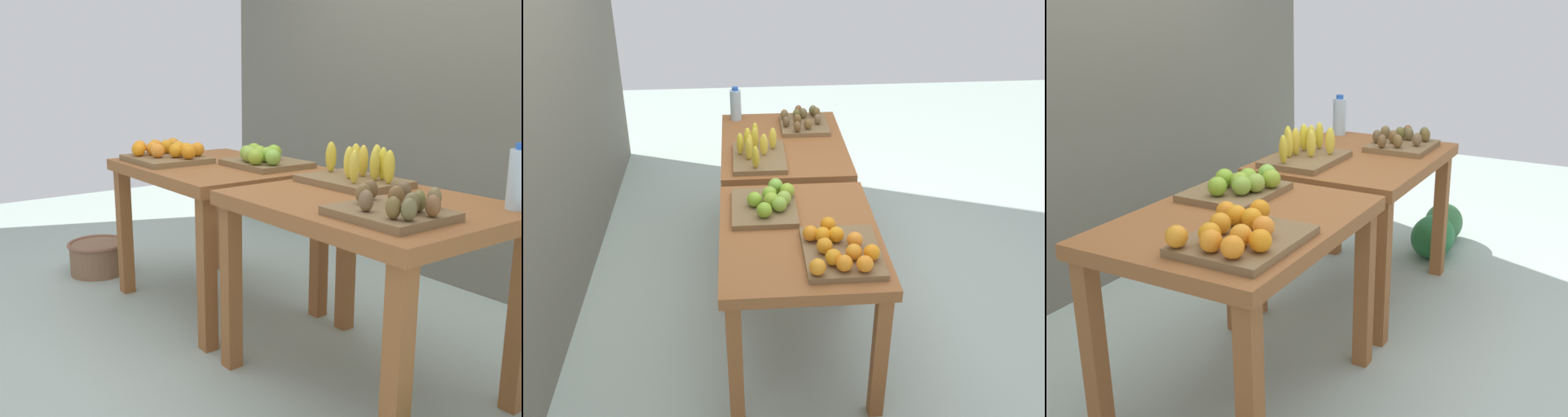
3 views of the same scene
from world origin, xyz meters
The scene contains 10 objects.
ground_plane centered at (0.00, 0.00, 0.00)m, with size 8.00×8.00×0.00m, color #A2B4AA.
back_wall centered at (0.00, 1.35, 1.50)m, with size 4.40×0.12×3.00m, color #646255.
display_table_left centered at (-0.56, 0.00, 0.67)m, with size 1.04×0.80×0.79m.
display_table_right centered at (0.56, 0.00, 0.67)m, with size 1.04×0.80×0.79m.
orange_bin centered at (-0.80, -0.16, 0.83)m, with size 0.45×0.37×0.11m.
apple_bin centered at (-0.32, 0.14, 0.83)m, with size 0.40×0.36×0.11m.
banana_crate centered at (0.32, 0.18, 0.84)m, with size 0.44×0.32×0.17m.
kiwi_bin centered at (0.81, -0.16, 0.82)m, with size 0.37×0.33×0.10m.
water_bottle centered at (0.98, 0.30, 0.90)m, with size 0.08×0.08×0.24m.
watermelon_pile centered at (1.40, -0.22, 0.13)m, with size 0.68×0.32×0.27m.
Camera 2 is at (-3.24, 0.28, 2.45)m, focal length 43.70 mm.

